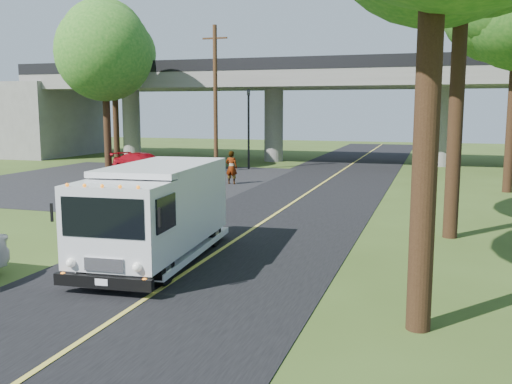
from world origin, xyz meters
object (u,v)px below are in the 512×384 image
at_px(pedestrian, 232,168).
at_px(tree_left_lot, 105,43).
at_px(red_sedan, 144,163).
at_px(traffic_signal, 249,120).
at_px(utility_pole, 215,98).
at_px(tree_left_far, 115,60).
at_px(step_van, 156,210).

bearing_deg(pedestrian, tree_left_lot, -15.50).
bearing_deg(tree_left_lot, pedestrian, -18.79).
bearing_deg(red_sedan, traffic_signal, -32.59).
height_order(traffic_signal, red_sedan, traffic_signal).
relative_size(traffic_signal, pedestrian, 2.94).
distance_m(utility_pole, pedestrian, 7.13).
height_order(utility_pole, tree_left_lot, tree_left_lot).
bearing_deg(utility_pole, tree_left_far, 157.57).
xyz_separation_m(traffic_signal, utility_pole, (-1.50, -2.00, 1.40)).
relative_size(tree_left_far, red_sedan, 2.26).
distance_m(traffic_signal, utility_pole, 2.86).
distance_m(tree_left_far, pedestrian, 16.65).
xyz_separation_m(traffic_signal, step_van, (4.84, -22.29, -1.83)).
relative_size(tree_left_lot, red_sedan, 2.40).
relative_size(tree_left_lot, tree_left_far, 1.06).
bearing_deg(tree_left_lot, step_van, -55.11).
height_order(red_sedan, pedestrian, pedestrian).
distance_m(tree_left_far, step_van, 29.38).
distance_m(tree_left_lot, tree_left_far, 6.72).
xyz_separation_m(tree_left_lot, tree_left_far, (-3.00, 6.00, -0.45)).
relative_size(traffic_signal, utility_pole, 0.58).
distance_m(traffic_signal, red_sedan, 7.35).
xyz_separation_m(utility_pole, tree_left_far, (-9.29, 3.84, 2.86)).
xyz_separation_m(utility_pole, pedestrian, (2.97, -5.31, -3.71)).
height_order(tree_left_lot, step_van, tree_left_lot).
bearing_deg(pedestrian, traffic_signal, -75.38).
xyz_separation_m(tree_left_far, pedestrian, (12.26, -9.15, -6.56)).
bearing_deg(traffic_signal, red_sedan, -140.25).
distance_m(traffic_signal, step_van, 22.88).
xyz_separation_m(utility_pole, red_sedan, (-3.79, -2.40, -3.96)).
bearing_deg(utility_pole, red_sedan, -147.66).
bearing_deg(utility_pole, tree_left_lot, -161.03).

